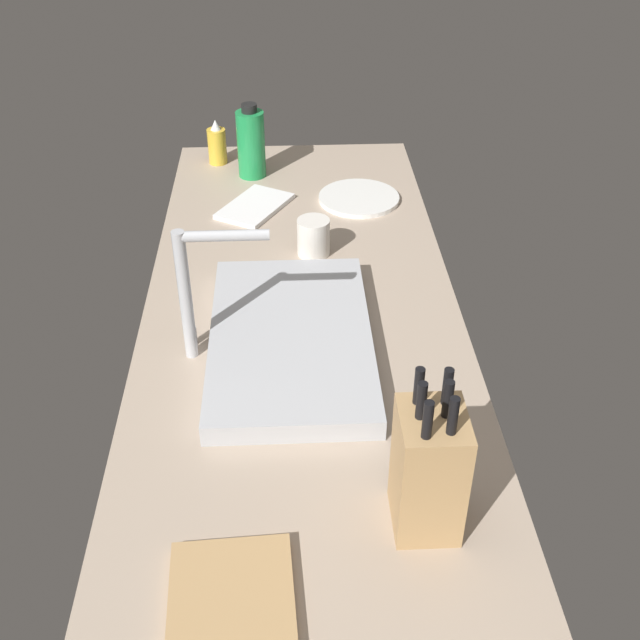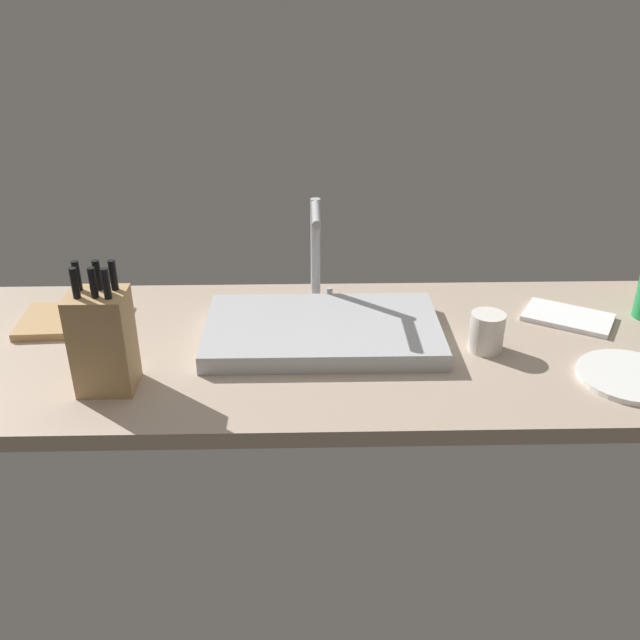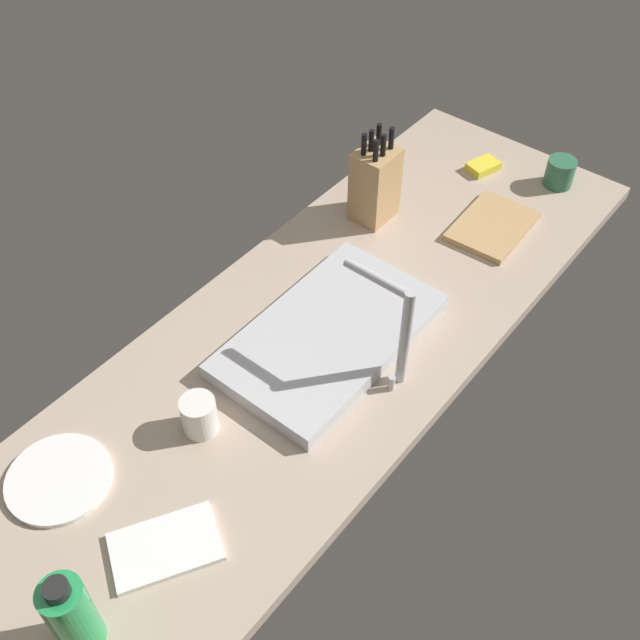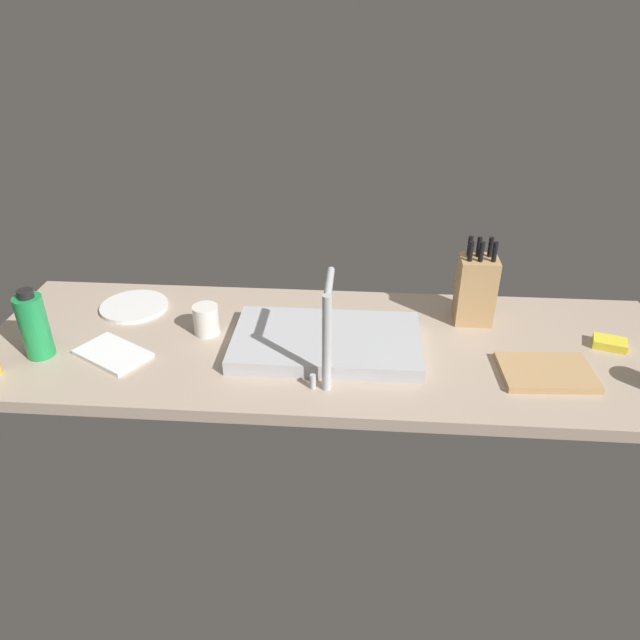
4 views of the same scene
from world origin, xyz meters
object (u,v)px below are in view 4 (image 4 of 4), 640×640
at_px(dinner_plate, 134,306).
at_px(faucet, 327,329).
at_px(dish_sponge, 610,343).
at_px(cutting_board, 546,372).
at_px(dish_towel, 113,354).
at_px(water_bottle, 34,326).
at_px(ceramic_cup, 206,320).
at_px(knife_block, 476,289).
at_px(sink_basin, 325,342).

bearing_deg(dinner_plate, faucet, 150.66).
xyz_separation_m(dinner_plate, dish_sponge, (-1.43, 0.12, 0.01)).
bearing_deg(cutting_board, dish_towel, -0.33).
bearing_deg(dish_towel, water_bottle, 3.00).
xyz_separation_m(water_bottle, dinner_plate, (-0.17, -0.28, -0.09)).
bearing_deg(dish_sponge, ceramic_cup, 0.36).
relative_size(knife_block, cutting_board, 1.11).
relative_size(knife_block, dish_sponge, 2.95).
relative_size(water_bottle, dinner_plate, 0.96).
distance_m(knife_block, dish_towel, 1.07).
relative_size(cutting_board, dish_sponge, 2.67).
height_order(faucet, cutting_board, faucet).
xyz_separation_m(faucet, cutting_board, (-0.58, -0.08, -0.16)).
bearing_deg(water_bottle, dish_towel, -177.00).
xyz_separation_m(knife_block, dish_towel, (1.03, 0.27, -0.10)).
distance_m(faucet, dish_sponge, 0.84).
height_order(sink_basin, dish_sponge, sink_basin).
bearing_deg(faucet, ceramic_cup, -31.73).
distance_m(sink_basin, cutting_board, 0.60).
bearing_deg(dish_sponge, dish_towel, 6.06).
bearing_deg(knife_block, dish_towel, 15.13).
distance_m(cutting_board, dish_towel, 1.18).
xyz_separation_m(sink_basin, knife_block, (-0.44, -0.19, 0.09)).
xyz_separation_m(faucet, knife_block, (-0.42, -0.36, -0.06)).
bearing_deg(sink_basin, water_bottle, 6.70).
height_order(water_bottle, dish_sponge, water_bottle).
height_order(knife_block, cutting_board, knife_block).
relative_size(faucet, dish_sponge, 3.00).
height_order(sink_basin, ceramic_cup, ceramic_cup).
bearing_deg(sink_basin, cutting_board, 171.50).
height_order(sink_basin, cutting_board, sink_basin).
bearing_deg(dinner_plate, ceramic_cup, 154.14).
relative_size(faucet, dish_towel, 1.35).
bearing_deg(dish_towel, dish_sponge, -173.94).
relative_size(water_bottle, ceramic_cup, 2.31).
relative_size(knife_block, dish_towel, 1.33).
height_order(cutting_board, ceramic_cup, ceramic_cup).
bearing_deg(knife_block, water_bottle, 13.25).
bearing_deg(dish_sponge, knife_block, -18.74).
relative_size(sink_basin, dish_towel, 2.64).
distance_m(ceramic_cup, dish_sponge, 1.16).
height_order(cutting_board, dinner_plate, cutting_board).
distance_m(faucet, dish_towel, 0.63).
relative_size(ceramic_cup, dish_sponge, 0.98).
distance_m(faucet, dinner_plate, 0.75).
height_order(sink_basin, water_bottle, water_bottle).
bearing_deg(sink_basin, ceramic_cup, -9.49).
bearing_deg(ceramic_cup, sink_basin, 170.51).
bearing_deg(dish_towel, cutting_board, 179.67).
distance_m(cutting_board, dinner_plate, 1.25).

